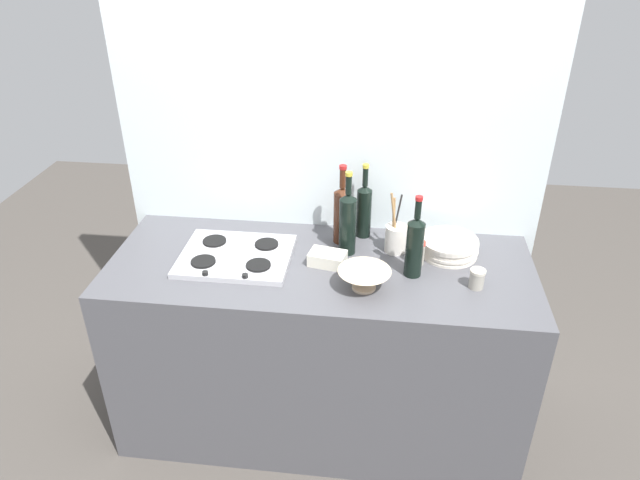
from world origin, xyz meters
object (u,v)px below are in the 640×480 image
at_px(plate_stack, 449,246).
at_px(mixing_bowl, 364,279).
at_px(wine_bottle_rightmost, 364,209).
at_px(condiment_jar_front, 477,279).
at_px(condiment_jar_rear, 418,252).
at_px(stovetop_hob, 236,256).
at_px(wine_bottle_mid_left, 342,213).
at_px(wine_bottle_mid_right, 415,245).
at_px(butter_dish, 327,258).
at_px(utensil_crock, 396,238).
at_px(wine_bottle_leftmost, 348,222).

distance_m(plate_stack, mixing_bowl, 0.46).
bearing_deg(mixing_bowl, wine_bottle_rightmost, 93.62).
bearing_deg(condiment_jar_front, condiment_jar_rear, 146.00).
distance_m(stovetop_hob, plate_stack, 0.92).
bearing_deg(mixing_bowl, stovetop_hob, 164.25).
relative_size(wine_bottle_mid_left, condiment_jar_rear, 3.49).
bearing_deg(wine_bottle_mid_right, plate_stack, 48.53).
height_order(plate_stack, wine_bottle_rightmost, wine_bottle_rightmost).
bearing_deg(wine_bottle_rightmost, wine_bottle_mid_left, -145.25).
xyz_separation_m(butter_dish, condiment_jar_rear, (0.38, 0.05, 0.03)).
height_order(wine_bottle_mid_left, utensil_crock, wine_bottle_mid_left).
distance_m(plate_stack, wine_bottle_mid_right, 0.26).
distance_m(stovetop_hob, mixing_bowl, 0.58).
bearing_deg(condiment_jar_front, wine_bottle_rightmost, 141.94).
bearing_deg(wine_bottle_leftmost, wine_bottle_mid_left, 108.92).
xyz_separation_m(stovetop_hob, utensil_crock, (0.68, 0.15, 0.05)).
xyz_separation_m(wine_bottle_rightmost, utensil_crock, (0.15, -0.12, -0.07)).
height_order(stovetop_hob, utensil_crock, utensil_crock).
height_order(stovetop_hob, butter_dish, butter_dish).
distance_m(condiment_jar_front, condiment_jar_rear, 0.27).
bearing_deg(utensil_crock, condiment_jar_rear, -43.84).
distance_m(plate_stack, wine_bottle_leftmost, 0.45).
height_order(wine_bottle_mid_left, condiment_jar_rear, wine_bottle_mid_left).
distance_m(wine_bottle_leftmost, wine_bottle_mid_left, 0.10).
distance_m(wine_bottle_mid_left, wine_bottle_mid_right, 0.39).
relative_size(wine_bottle_mid_right, mixing_bowl, 1.68).
distance_m(wine_bottle_rightmost, condiment_jar_rear, 0.33).
xyz_separation_m(wine_bottle_leftmost, wine_bottle_rightmost, (0.06, 0.16, -0.01)).
bearing_deg(butter_dish, stovetop_hob, -179.60).
relative_size(mixing_bowl, condiment_jar_front, 2.60).
relative_size(mixing_bowl, utensil_crock, 0.76).
xyz_separation_m(stovetop_hob, wine_bottle_rightmost, (0.53, 0.27, 0.12)).
relative_size(condiment_jar_front, condiment_jar_rear, 0.77).
height_order(wine_bottle_leftmost, mixing_bowl, wine_bottle_leftmost).
height_order(wine_bottle_leftmost, butter_dish, wine_bottle_leftmost).
bearing_deg(stovetop_hob, wine_bottle_mid_left, 24.93).
bearing_deg(wine_bottle_mid_right, wine_bottle_mid_left, 142.79).
bearing_deg(butter_dish, wine_bottle_mid_right, -5.91).
bearing_deg(wine_bottle_mid_right, wine_bottle_rightmost, 125.95).
height_order(stovetop_hob, wine_bottle_mid_right, wine_bottle_mid_right).
xyz_separation_m(wine_bottle_leftmost, condiment_jar_front, (0.53, -0.21, -0.11)).
distance_m(wine_bottle_rightmost, mixing_bowl, 0.43).
height_order(wine_bottle_rightmost, butter_dish, wine_bottle_rightmost).
bearing_deg(utensil_crock, condiment_jar_front, -37.20).
relative_size(stovetop_hob, wine_bottle_mid_right, 1.32).
height_order(wine_bottle_leftmost, condiment_jar_rear, wine_bottle_leftmost).
relative_size(wine_bottle_mid_left, utensil_crock, 1.33).
bearing_deg(wine_bottle_mid_left, condiment_jar_rear, -24.00).
xyz_separation_m(wine_bottle_mid_right, butter_dish, (-0.35, 0.04, -0.11)).
distance_m(stovetop_hob, wine_bottle_rightmost, 0.61).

